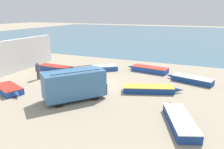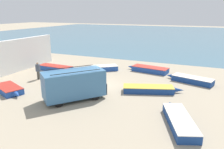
# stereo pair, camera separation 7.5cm
# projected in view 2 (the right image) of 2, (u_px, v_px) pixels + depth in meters

# --- Properties ---
(ground_plane) EXTENTS (200.00, 200.00, 0.00)m
(ground_plane) POSITION_uv_depth(u_px,v_px,m) (98.00, 86.00, 20.42)
(ground_plane) COLOR tan
(sea_water) EXTENTS (120.00, 80.00, 0.01)m
(sea_water) POSITION_uv_depth(u_px,v_px,m) (176.00, 35.00, 66.26)
(sea_water) COLOR #477084
(sea_water) RESTS_ON ground_plane
(harbor_wall) EXTENTS (0.50, 11.78, 3.71)m
(harbor_wall) POSITION_uv_depth(u_px,v_px,m) (16.00, 56.00, 25.02)
(harbor_wall) COLOR silver
(harbor_wall) RESTS_ON ground_plane
(parked_van) EXTENTS (4.52, 4.91, 2.47)m
(parked_van) POSITION_uv_depth(u_px,v_px,m) (74.00, 84.00, 17.01)
(parked_van) COLOR teal
(parked_van) RESTS_ON ground_plane
(fishing_rowboat_0) EXTENTS (5.17, 1.49, 0.60)m
(fishing_rowboat_0) POSITION_uv_depth(u_px,v_px,m) (54.00, 68.00, 25.83)
(fishing_rowboat_0) COLOR #234CA3
(fishing_rowboat_0) RESTS_ON ground_plane
(fishing_rowboat_1) EXTENTS (5.19, 2.69, 0.55)m
(fishing_rowboat_1) POSITION_uv_depth(u_px,v_px,m) (150.00, 89.00, 18.84)
(fishing_rowboat_1) COLOR navy
(fishing_rowboat_1) RESTS_ON ground_plane
(fishing_rowboat_2) EXTENTS (4.74, 2.38, 0.58)m
(fishing_rowboat_2) POSITION_uv_depth(u_px,v_px,m) (191.00, 80.00, 21.46)
(fishing_rowboat_2) COLOR navy
(fishing_rowboat_2) RESTS_ON ground_plane
(fishing_rowboat_3) EXTENTS (3.88, 2.56, 0.53)m
(fishing_rowboat_3) POSITION_uv_depth(u_px,v_px,m) (9.00, 89.00, 18.82)
(fishing_rowboat_3) COLOR #234CA3
(fishing_rowboat_3) RESTS_ON ground_plane
(fishing_rowboat_4) EXTENTS (3.54, 3.04, 0.58)m
(fishing_rowboat_4) POSITION_uv_depth(u_px,v_px,m) (103.00, 68.00, 25.84)
(fishing_rowboat_4) COLOR #234CA3
(fishing_rowboat_4) RESTS_ON ground_plane
(fishing_rowboat_5) EXTENTS (5.07, 2.12, 0.60)m
(fishing_rowboat_5) POSITION_uv_depth(u_px,v_px,m) (149.00, 69.00, 25.27)
(fishing_rowboat_5) COLOR #234CA3
(fishing_rowboat_5) RESTS_ON ground_plane
(fishing_rowboat_6) EXTENTS (2.75, 5.09, 0.55)m
(fishing_rowboat_6) POSITION_uv_depth(u_px,v_px,m) (179.00, 120.00, 13.47)
(fishing_rowboat_6) COLOR navy
(fishing_rowboat_6) RESTS_ON ground_plane
(fisherman_0) EXTENTS (0.42, 0.42, 1.60)m
(fisherman_0) POSITION_uv_depth(u_px,v_px,m) (93.00, 76.00, 20.27)
(fisherman_0) COLOR navy
(fisherman_0) RESTS_ON ground_plane
(fisherman_1) EXTENTS (0.47, 0.47, 1.78)m
(fisherman_1) POSITION_uv_depth(u_px,v_px,m) (38.00, 69.00, 22.25)
(fisherman_1) COLOR #5B564C
(fisherman_1) RESTS_ON ground_plane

